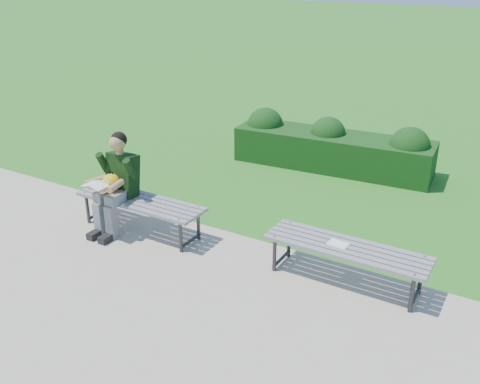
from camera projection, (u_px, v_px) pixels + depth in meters
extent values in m
plane|color=#187015|center=(231.00, 234.00, 7.08)|extent=(80.00, 80.00, 0.00)
cube|color=beige|center=(146.00, 300.00, 5.69)|extent=(30.00, 3.50, 0.02)
cube|color=#193E14|center=(332.00, 151.00, 9.21)|extent=(3.42, 1.09, 0.60)
sphere|color=#193E14|center=(265.00, 126.00, 9.67)|extent=(0.70, 0.70, 0.65)
sphere|color=#193E14|center=(328.00, 134.00, 9.18)|extent=(0.66, 0.66, 0.61)
sphere|color=#193E14|center=(410.00, 147.00, 8.58)|extent=(0.70, 0.70, 0.65)
cube|color=gray|center=(129.00, 207.00, 6.78)|extent=(1.80, 0.08, 0.04)
cube|color=gray|center=(135.00, 204.00, 6.86)|extent=(1.80, 0.08, 0.04)
cube|color=gray|center=(140.00, 201.00, 6.94)|extent=(1.80, 0.08, 0.04)
cube|color=gray|center=(145.00, 198.00, 7.03)|extent=(1.80, 0.08, 0.04)
cube|color=gray|center=(150.00, 196.00, 7.11)|extent=(1.80, 0.08, 0.04)
cylinder|color=#2D2D30|center=(88.00, 209.00, 7.25)|extent=(0.04, 0.04, 0.41)
cylinder|color=#2D2D30|center=(107.00, 199.00, 7.55)|extent=(0.04, 0.04, 0.41)
cylinder|color=#2D2D30|center=(96.00, 192.00, 7.32)|extent=(0.04, 0.42, 0.04)
cylinder|color=#2D2D30|center=(99.00, 214.00, 7.46)|extent=(0.04, 0.42, 0.04)
cylinder|color=gray|center=(85.00, 193.00, 7.13)|extent=(0.02, 0.02, 0.01)
cylinder|color=gray|center=(106.00, 183.00, 7.46)|extent=(0.02, 0.02, 0.01)
cylinder|color=#2D2D30|center=(181.00, 237.00, 6.52)|extent=(0.04, 0.04, 0.41)
cylinder|color=#2D2D30|center=(198.00, 225.00, 6.82)|extent=(0.04, 0.04, 0.41)
cylinder|color=#2D2D30|center=(189.00, 218.00, 6.60)|extent=(0.04, 0.42, 0.04)
cylinder|color=#2D2D30|center=(190.00, 241.00, 6.73)|extent=(0.04, 0.42, 0.04)
cylinder|color=gray|center=(179.00, 219.00, 6.41)|extent=(0.02, 0.02, 0.01)
cylinder|color=gray|center=(199.00, 207.00, 6.74)|extent=(0.02, 0.02, 0.01)
cube|color=gray|center=(340.00, 256.00, 5.66)|extent=(1.80, 0.08, 0.04)
cube|color=gray|center=(343.00, 252.00, 5.74)|extent=(1.80, 0.09, 0.04)
cube|color=gray|center=(347.00, 248.00, 5.82)|extent=(1.80, 0.08, 0.04)
cube|color=gray|center=(350.00, 244.00, 5.90)|extent=(1.80, 0.08, 0.04)
cube|color=gray|center=(353.00, 240.00, 5.99)|extent=(1.80, 0.09, 0.04)
cylinder|color=#2D2D30|center=(274.00, 255.00, 6.13)|extent=(0.04, 0.04, 0.41)
cylinder|color=#2D2D30|center=(289.00, 241.00, 6.43)|extent=(0.04, 0.04, 0.41)
cylinder|color=#2D2D30|center=(282.00, 234.00, 6.20)|extent=(0.04, 0.42, 0.04)
cylinder|color=#2D2D30|center=(281.00, 259.00, 6.33)|extent=(0.04, 0.42, 0.04)
cylinder|color=gray|center=(274.00, 237.00, 6.01)|extent=(0.02, 0.02, 0.01)
cylinder|color=gray|center=(290.00, 222.00, 6.34)|extent=(0.02, 0.02, 0.01)
cylinder|color=#2D2D30|center=(412.00, 295.00, 5.40)|extent=(0.04, 0.04, 0.41)
cylinder|color=#2D2D30|center=(421.00, 277.00, 5.70)|extent=(0.04, 0.04, 0.41)
cylinder|color=#2D2D30|center=(419.00, 271.00, 5.48)|extent=(0.04, 0.42, 0.04)
cylinder|color=#2D2D30|center=(415.00, 297.00, 5.61)|extent=(0.04, 0.42, 0.04)
cylinder|color=gray|center=(415.00, 275.00, 5.29)|extent=(0.02, 0.02, 0.01)
cylinder|color=gray|center=(424.00, 256.00, 5.61)|extent=(0.02, 0.02, 0.01)
cube|color=gray|center=(108.00, 193.00, 6.97)|extent=(0.14, 0.42, 0.13)
cube|color=gray|center=(119.00, 196.00, 6.88)|extent=(0.14, 0.42, 0.13)
cube|color=gray|center=(100.00, 218.00, 6.94)|extent=(0.12, 0.13, 0.45)
cube|color=gray|center=(112.00, 222.00, 6.85)|extent=(0.12, 0.13, 0.45)
cube|color=black|center=(96.00, 234.00, 6.94)|extent=(0.11, 0.26, 0.09)
cube|color=black|center=(108.00, 238.00, 6.84)|extent=(0.11, 0.26, 0.09)
cube|color=black|center=(123.00, 175.00, 7.00)|extent=(0.40, 0.30, 0.59)
cylinder|color=tan|center=(119.00, 152.00, 6.85)|extent=(0.10, 0.10, 0.08)
sphere|color=tan|center=(117.00, 143.00, 6.78)|extent=(0.21, 0.21, 0.21)
sphere|color=black|center=(119.00, 140.00, 6.79)|extent=(0.21, 0.21, 0.21)
cylinder|color=black|center=(103.00, 162.00, 6.96)|extent=(0.10, 0.21, 0.30)
cylinder|color=black|center=(130.00, 169.00, 6.75)|extent=(0.10, 0.21, 0.30)
cylinder|color=tan|center=(96.00, 181.00, 6.83)|extent=(0.14, 0.31, 0.08)
cylinder|color=tan|center=(116.00, 186.00, 6.67)|extent=(0.14, 0.31, 0.08)
sphere|color=tan|center=(90.00, 186.00, 6.67)|extent=(0.09, 0.09, 0.09)
sphere|color=tan|center=(102.00, 189.00, 6.57)|extent=(0.09, 0.09, 0.09)
sphere|color=#D4C210|center=(111.00, 182.00, 6.83)|extent=(0.22, 0.22, 0.22)
cone|color=orange|center=(105.00, 186.00, 6.75)|extent=(0.07, 0.07, 0.07)
cone|color=black|center=(110.00, 172.00, 6.80)|extent=(0.03, 0.04, 0.07)
cone|color=black|center=(112.00, 173.00, 6.79)|extent=(0.03, 0.04, 0.06)
sphere|color=white|center=(103.00, 182.00, 6.76)|extent=(0.04, 0.04, 0.04)
sphere|color=white|center=(108.00, 183.00, 6.72)|extent=(0.04, 0.04, 0.04)
cube|color=white|center=(90.00, 184.00, 6.62)|extent=(0.15, 0.20, 0.05)
cube|color=white|center=(99.00, 186.00, 6.55)|extent=(0.15, 0.20, 0.05)
cube|color=white|center=(338.00, 244.00, 5.86)|extent=(0.23, 0.17, 0.01)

